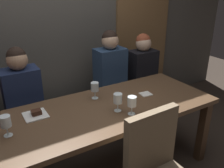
{
  "coord_description": "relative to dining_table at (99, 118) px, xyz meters",
  "views": [
    {
      "loc": [
        -0.88,
        -1.69,
        1.78
      ],
      "look_at": [
        0.27,
        0.23,
        0.84
      ],
      "focal_mm": 38.92,
      "sensor_mm": 36.0,
      "label": 1
    }
  ],
  "objects": [
    {
      "name": "wine_glass_far_left",
      "position": [
        0.2,
        -0.22,
        0.2
      ],
      "size": [
        0.08,
        0.08,
        0.16
      ],
      "color": "silver",
      "rests_on": "dining_table"
    },
    {
      "name": "wine_glass_center_front",
      "position": [
        -0.76,
        -0.01,
        0.2
      ],
      "size": [
        0.08,
        0.08,
        0.16
      ],
      "color": "silver",
      "rests_on": "dining_table"
    },
    {
      "name": "dining_table",
      "position": [
        0.0,
        0.0,
        0.0
      ],
      "size": [
        2.2,
        0.84,
        0.74
      ],
      "color": "#493422",
      "rests_on": "ground"
    },
    {
      "name": "diner_near_end",
      "position": [
        1.04,
        0.72,
        0.14
      ],
      "size": [
        0.36,
        0.24,
        0.74
      ],
      "color": "black",
      "rests_on": "banquette_bench"
    },
    {
      "name": "back_wall_tiled",
      "position": [
        0.0,
        1.22,
        0.85
      ],
      "size": [
        6.0,
        0.12,
        3.0
      ],
      "primitive_type": "cube",
      "color": "#4C4944",
      "rests_on": "ground"
    },
    {
      "name": "diner_bearded",
      "position": [
        -0.52,
        0.67,
        0.16
      ],
      "size": [
        0.36,
        0.24,
        0.78
      ],
      "color": "#192342",
      "rests_on": "banquette_bench"
    },
    {
      "name": "arched_door",
      "position": [
        1.35,
        1.15,
        0.71
      ],
      "size": [
        0.9,
        0.05,
        2.55
      ],
      "color": "brown",
      "rests_on": "ground"
    },
    {
      "name": "diner_far_end",
      "position": [
        0.55,
        0.72,
        0.19
      ],
      "size": [
        0.36,
        0.24,
        0.83
      ],
      "color": "navy",
      "rests_on": "banquette_bench"
    },
    {
      "name": "banquette_bench",
      "position": [
        0.0,
        0.7,
        -0.42
      ],
      "size": [
        2.5,
        0.44,
        0.45
      ],
      "color": "#4A3C2E",
      "rests_on": "ground"
    },
    {
      "name": "wine_glass_near_right",
      "position": [
        0.13,
        -0.11,
        0.2
      ],
      "size": [
        0.08,
        0.08,
        0.16
      ],
      "color": "silver",
      "rests_on": "dining_table"
    },
    {
      "name": "dessert_plate",
      "position": [
        -0.51,
        0.18,
        0.1
      ],
      "size": [
        0.19,
        0.19,
        0.05
      ],
      "color": "white",
      "rests_on": "dining_table"
    },
    {
      "name": "wine_glass_end_left",
      "position": [
        0.07,
        0.21,
        0.2
      ],
      "size": [
        0.08,
        0.08,
        0.16
      ],
      "color": "silver",
      "rests_on": "dining_table"
    },
    {
      "name": "folded_napkin",
      "position": [
        0.55,
        0.03,
        0.09
      ],
      "size": [
        0.12,
        0.11,
        0.01
      ],
      "primitive_type": "cube",
      "rotation": [
        0.0,
        0.0,
        -0.1
      ],
      "color": "silver",
      "rests_on": "dining_table"
    }
  ]
}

